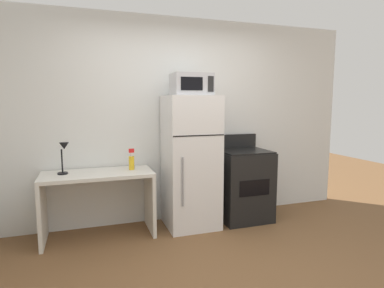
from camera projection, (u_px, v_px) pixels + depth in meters
The scene contains 8 objects.
ground_plane at pixel (227, 282), 2.77m from camera, with size 12.00×12.00×0.00m, color brown.
wall_back_white at pixel (174, 121), 4.20m from camera, with size 5.00×0.10×2.60m, color silver.
desk at pixel (98, 192), 3.65m from camera, with size 1.22×0.56×0.75m.
desk_lamp at pixel (64, 153), 3.51m from camera, with size 0.14×0.12×0.35m.
spray_bottle at pixel (132, 161), 3.77m from camera, with size 0.06×0.06×0.25m.
refrigerator at pixel (191, 162), 3.95m from camera, with size 0.62×0.62×1.62m.
microwave at pixel (191, 84), 3.81m from camera, with size 0.46×0.35×0.26m.
oven_range at pixel (243, 184), 4.23m from camera, with size 0.64×0.61×1.10m.
Camera 1 is at (-1.12, -2.36, 1.54)m, focal length 30.08 mm.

